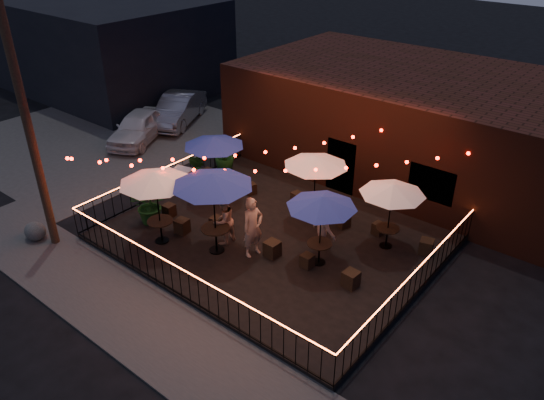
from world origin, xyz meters
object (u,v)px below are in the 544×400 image
at_px(cafe_table_3, 316,162).
at_px(cafe_table_4, 322,203).
at_px(cafe_table_1, 214,142).
at_px(cafe_table_2, 213,181).
at_px(cooler, 183,181).
at_px(boulder, 35,231).
at_px(cafe_table_5, 393,190).
at_px(cafe_table_0, 155,179).
at_px(utility_pole, 28,128).

bearing_deg(cafe_table_3, cafe_table_4, -51.16).
distance_m(cafe_table_1, cafe_table_2, 3.51).
relative_size(cooler, boulder, 1.15).
xyz_separation_m(cafe_table_5, cooler, (-7.67, -1.57, -1.54)).
distance_m(cafe_table_0, cooler, 3.76).
distance_m(cafe_table_0, cafe_table_4, 5.12).
relative_size(utility_pole, cooler, 8.34).
bearing_deg(cafe_table_0, cafe_table_1, 101.97).
height_order(cafe_table_0, cafe_table_2, cafe_table_2).
bearing_deg(cafe_table_1, cafe_table_5, 9.32).
height_order(utility_pole, cafe_table_0, utility_pole).
bearing_deg(cafe_table_2, boulder, -148.96).
bearing_deg(utility_pole, cafe_table_2, 32.09).
height_order(cafe_table_1, boulder, cafe_table_1).
bearing_deg(cafe_table_0, utility_pole, -142.70).
xyz_separation_m(cafe_table_3, cooler, (-4.90, -1.49, -1.69)).
xyz_separation_m(utility_pole, cafe_table_4, (7.41, 4.35, -1.76)).
bearing_deg(cafe_table_3, utility_pole, -132.42).
relative_size(cafe_table_2, cooler, 3.29).
relative_size(cafe_table_3, boulder, 3.25).
bearing_deg(cooler, cafe_table_1, 10.17).
bearing_deg(cafe_table_2, cafe_table_1, 134.19).
height_order(cafe_table_1, cafe_table_2, cafe_table_2).
relative_size(cafe_table_2, boulder, 3.80).
relative_size(cafe_table_0, cafe_table_1, 1.00).
distance_m(cafe_table_5, cooler, 7.98).
xyz_separation_m(cafe_table_0, cooler, (-1.90, 2.72, -1.77)).
bearing_deg(utility_pole, cafe_table_5, 36.86).
distance_m(utility_pole, cafe_table_4, 8.77).
relative_size(cafe_table_0, cafe_table_5, 1.08).
bearing_deg(cooler, boulder, -119.50).
relative_size(cafe_table_1, cafe_table_3, 1.05).
xyz_separation_m(cafe_table_1, cafe_table_4, (5.30, -1.02, -0.11)).
distance_m(cafe_table_0, boulder, 4.70).
height_order(cafe_table_5, boulder, cafe_table_5).
xyz_separation_m(utility_pole, cafe_table_2, (4.55, 2.85, -1.38)).
height_order(cafe_table_3, cafe_table_5, cafe_table_3).
distance_m(cooler, boulder, 5.38).
height_order(cafe_table_0, cafe_table_5, cafe_table_0).
xyz_separation_m(utility_pole, cafe_table_5, (8.57, 6.42, -1.82)).
bearing_deg(cafe_table_3, cafe_table_0, -125.46).
bearing_deg(utility_pole, boulder, -156.85).
relative_size(cafe_table_0, cafe_table_4, 1.07).
bearing_deg(cooler, cafe_table_3, 4.33).
bearing_deg(cafe_table_3, cooler, -163.06).
height_order(cafe_table_1, cafe_table_3, cafe_table_1).
relative_size(cafe_table_1, boulder, 3.43).
height_order(cafe_table_1, cafe_table_5, cafe_table_1).
bearing_deg(cafe_table_0, boulder, -145.08).
bearing_deg(cafe_table_3, cafe_table_5, 1.58).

